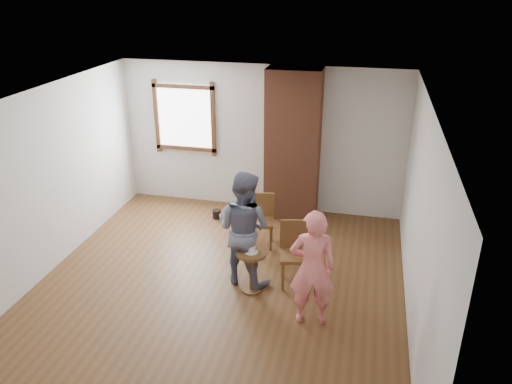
# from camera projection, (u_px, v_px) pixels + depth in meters

# --- Properties ---
(ground) EXTENTS (5.50, 5.50, 0.00)m
(ground) POSITION_uv_depth(u_px,v_px,m) (218.00, 289.00, 6.85)
(ground) COLOR brown
(ground) RESTS_ON ground
(room_shell) EXTENTS (5.04, 5.52, 2.62)m
(room_shell) POSITION_uv_depth(u_px,v_px,m) (223.00, 150.00, 6.67)
(room_shell) COLOR silver
(room_shell) RESTS_ON ground
(brick_chimney) EXTENTS (0.90, 0.50, 2.60)m
(brick_chimney) POSITION_uv_depth(u_px,v_px,m) (293.00, 146.00, 8.43)
(brick_chimney) COLOR brown
(brick_chimney) RESTS_ON ground
(stoneware_crock) EXTENTS (0.41, 0.41, 0.40)m
(stoneware_crock) POSITION_uv_depth(u_px,v_px,m) (243.00, 203.00, 8.92)
(stoneware_crock) COLOR tan
(stoneware_crock) RESTS_ON ground
(dark_pot) EXTENTS (0.15, 0.15, 0.15)m
(dark_pot) POSITION_uv_depth(u_px,v_px,m) (217.00, 214.00, 8.80)
(dark_pot) COLOR black
(dark_pot) RESTS_ON ground
(dining_chair_left) EXTENTS (0.44, 0.44, 0.83)m
(dining_chair_left) POSITION_uv_depth(u_px,v_px,m) (262.00, 217.00, 7.83)
(dining_chair_left) COLOR brown
(dining_chair_left) RESTS_ON ground
(dining_chair_right) EXTENTS (0.49, 0.49, 0.89)m
(dining_chair_right) POSITION_uv_depth(u_px,v_px,m) (295.00, 249.00, 6.84)
(dining_chair_right) COLOR brown
(dining_chair_right) RESTS_ON ground
(side_table) EXTENTS (0.40, 0.40, 0.60)m
(side_table) POSITION_uv_depth(u_px,v_px,m) (251.00, 265.00, 6.66)
(side_table) COLOR brown
(side_table) RESTS_ON ground
(cake_plate) EXTENTS (0.18, 0.18, 0.01)m
(cake_plate) POSITION_uv_depth(u_px,v_px,m) (251.00, 252.00, 6.58)
(cake_plate) COLOR white
(cake_plate) RESTS_ON side_table
(cake_slice) EXTENTS (0.08, 0.07, 0.06)m
(cake_slice) POSITION_uv_depth(u_px,v_px,m) (252.00, 250.00, 6.56)
(cake_slice) COLOR white
(cake_slice) RESTS_ON cake_plate
(man) EXTENTS (0.94, 0.82, 1.64)m
(man) POSITION_uv_depth(u_px,v_px,m) (244.00, 228.00, 6.73)
(man) COLOR #121832
(man) RESTS_ON ground
(person_pink) EXTENTS (0.60, 0.45, 1.52)m
(person_pink) POSITION_uv_depth(u_px,v_px,m) (312.00, 268.00, 5.93)
(person_pink) COLOR #F77B7B
(person_pink) RESTS_ON ground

